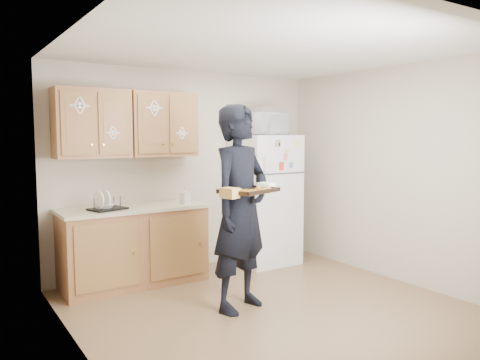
% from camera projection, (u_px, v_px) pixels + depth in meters
% --- Properties ---
extents(floor, '(3.60, 3.60, 0.00)m').
position_uv_depth(floor, '(272.00, 309.00, 4.58)').
color(floor, brown).
rests_on(floor, ground).
extents(ceiling, '(3.60, 3.60, 0.00)m').
position_uv_depth(ceiling, '(274.00, 49.00, 4.34)').
color(ceiling, silver).
rests_on(ceiling, wall_back).
extents(wall_back, '(3.60, 0.04, 2.50)m').
position_uv_depth(wall_back, '(188.00, 171.00, 5.96)').
color(wall_back, '#B1A490').
rests_on(wall_back, floor).
extents(wall_front, '(3.60, 0.04, 2.50)m').
position_uv_depth(wall_front, '(445.00, 206.00, 2.96)').
color(wall_front, '#B1A490').
rests_on(wall_front, floor).
extents(wall_left, '(0.04, 3.60, 2.50)m').
position_uv_depth(wall_left, '(81.00, 196.00, 3.48)').
color(wall_left, '#B1A490').
rests_on(wall_left, floor).
extents(wall_right, '(0.04, 3.60, 2.50)m').
position_uv_depth(wall_right, '(396.00, 174.00, 5.44)').
color(wall_right, '#B1A490').
rests_on(wall_right, floor).
extents(refrigerator, '(0.75, 0.70, 1.70)m').
position_uv_depth(refrigerator, '(265.00, 199.00, 6.21)').
color(refrigerator, silver).
rests_on(refrigerator, floor).
extents(base_cabinet, '(1.60, 0.60, 0.86)m').
position_uv_depth(base_cabinet, '(134.00, 247.00, 5.31)').
color(base_cabinet, brown).
rests_on(base_cabinet, floor).
extents(countertop, '(1.64, 0.64, 0.04)m').
position_uv_depth(countertop, '(133.00, 208.00, 5.27)').
color(countertop, '#C1B494').
rests_on(countertop, base_cabinet).
extents(upper_cab_left, '(0.80, 0.33, 0.75)m').
position_uv_depth(upper_cab_left, '(92.00, 124.00, 5.07)').
color(upper_cab_left, brown).
rests_on(upper_cab_left, wall_back).
extents(upper_cab_right, '(0.80, 0.33, 0.75)m').
position_uv_depth(upper_cab_right, '(162.00, 125.00, 5.52)').
color(upper_cab_right, brown).
rests_on(upper_cab_right, wall_back).
extents(cereal_box, '(0.20, 0.07, 0.32)m').
position_uv_depth(cereal_box, '(284.00, 242.00, 6.76)').
color(cereal_box, '#E6CF51').
rests_on(cereal_box, floor).
extents(person, '(0.84, 0.69, 2.00)m').
position_uv_depth(person, '(241.00, 208.00, 4.52)').
color(person, black).
rests_on(person, floor).
extents(baking_tray, '(0.58, 0.50, 0.04)m').
position_uv_depth(baking_tray, '(249.00, 191.00, 4.22)').
color(baking_tray, black).
rests_on(baking_tray, person).
extents(pizza_front_left, '(0.16, 0.16, 0.02)m').
position_uv_depth(pizza_front_left, '(249.00, 191.00, 4.07)').
color(pizza_front_left, gold).
rests_on(pizza_front_left, baking_tray).
extents(pizza_front_right, '(0.16, 0.16, 0.02)m').
position_uv_depth(pizza_front_right, '(263.00, 189.00, 4.25)').
color(pizza_front_right, gold).
rests_on(pizza_front_right, baking_tray).
extents(pizza_back_left, '(0.16, 0.16, 0.02)m').
position_uv_depth(pizza_back_left, '(234.00, 190.00, 4.17)').
color(pizza_back_left, gold).
rests_on(pizza_back_left, baking_tray).
extents(microwave, '(0.56, 0.42, 0.29)m').
position_uv_depth(microwave, '(266.00, 124.00, 6.06)').
color(microwave, silver).
rests_on(microwave, refrigerator).
extents(foil_pan, '(0.36, 0.25, 0.08)m').
position_uv_depth(foil_pan, '(268.00, 110.00, 6.10)').
color(foil_pan, '#B6B7BD').
rests_on(foil_pan, microwave).
extents(dish_rack, '(0.42, 0.36, 0.14)m').
position_uv_depth(dish_rack, '(107.00, 203.00, 5.03)').
color(dish_rack, black).
rests_on(dish_rack, countertop).
extents(bowl, '(0.25, 0.25, 0.05)m').
position_uv_depth(bowl, '(105.00, 206.00, 5.01)').
color(bowl, white).
rests_on(bowl, dish_rack).
extents(soap_bottle, '(0.10, 0.11, 0.19)m').
position_uv_depth(soap_bottle, '(185.00, 195.00, 5.47)').
color(soap_bottle, silver).
rests_on(soap_bottle, countertop).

